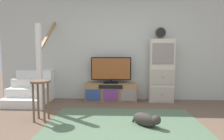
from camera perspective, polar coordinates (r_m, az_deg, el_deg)
back_wall at (r=4.90m, az=3.37°, el=6.94°), size 6.40×0.12×2.70m
area_rug at (r=3.26m, az=3.71°, el=-16.32°), size 2.60×1.80×0.01m
media_console at (r=4.74m, az=-0.31°, el=-6.71°), size 1.27×0.38×0.45m
television at (r=4.68m, az=-0.30°, el=0.19°), size 0.99×0.22×0.65m
side_cabinet at (r=4.76m, az=14.59°, el=-0.24°), size 0.58×0.38×1.53m
desk_clock at (r=4.74m, az=14.46°, el=10.72°), size 0.25×0.08×0.28m
staircase at (r=5.19m, az=-22.25°, el=-4.41°), size 1.00×1.36×2.20m
bar_stool_near at (r=3.57m, az=-20.75°, el=-5.93°), size 0.34×0.34×0.72m
dog at (r=3.24m, az=10.32°, el=-14.50°), size 0.47×0.44×0.23m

